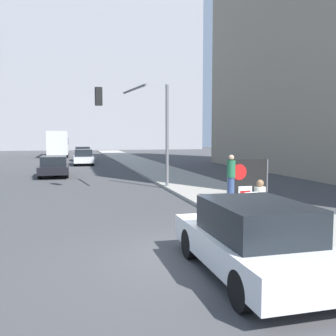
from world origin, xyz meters
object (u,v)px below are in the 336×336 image
parked_car_curbside (253,239)px  city_bus_on_road (58,142)px  traffic_light_pole (141,116)px  car_on_road_nearest (54,166)px  car_on_road_midblock (83,157)px  seated_protester (260,198)px  jogger_on_sidewalk (231,176)px  protest_banner (247,177)px  car_on_road_distant (82,154)px

parked_car_curbside → city_bus_on_road: bearing=96.2°
traffic_light_pole → car_on_road_nearest: 9.37m
car_on_road_nearest → car_on_road_midblock: 10.13m
seated_protester → city_bus_on_road: 41.96m
jogger_on_sidewalk → protest_banner: jogger_on_sidewalk is taller
car_on_road_nearest → parked_car_curbside: bearing=-77.3°
protest_banner → car_on_road_midblock: size_ratio=0.42×
jogger_on_sidewalk → parked_car_curbside: jogger_on_sidewalk is taller
jogger_on_sidewalk → parked_car_curbside: (-2.95, -7.62, -0.33)m
car_on_road_midblock → seated_protester: bearing=-80.2°
protest_banner → car_on_road_midblock: (-5.91, 21.78, -0.26)m
parked_car_curbside → city_bus_on_road: 45.47m
seated_protester → car_on_road_nearest: bearing=130.4°
parked_car_curbside → traffic_light_pole: bearing=89.8°
jogger_on_sidewalk → car_on_road_nearest: bearing=-29.9°
car_on_road_nearest → car_on_road_midblock: bearing=77.4°
traffic_light_pole → parked_car_curbside: bearing=-90.2°
jogger_on_sidewalk → city_bus_on_road: 38.39m
seated_protester → car_on_road_midblock: 26.00m
seated_protester → traffic_light_pole: size_ratio=0.24×
jogger_on_sidewalk → city_bus_on_road: size_ratio=0.16×
protest_banner → traffic_light_pole: (-3.67, 4.20, 2.66)m
jogger_on_sidewalk → parked_car_curbside: size_ratio=0.43×
parked_car_curbside → protest_banner: bearing=64.3°
seated_protester → city_bus_on_road: bearing=117.3°
car_on_road_distant → city_bus_on_road: size_ratio=0.43×
traffic_light_pole → car_on_road_distant: size_ratio=1.10×
jogger_on_sidewalk → traffic_light_pole: bearing=-27.2°
jogger_on_sidewalk → car_on_road_distant: bearing=-51.3°
protest_banner → parked_car_curbside: bearing=-115.7°
parked_car_curbside → car_on_road_midblock: size_ratio=0.94×
car_on_road_distant → car_on_road_nearest: bearing=-98.2°
jogger_on_sidewalk → parked_car_curbside: bearing=97.4°
protest_banner → city_bus_on_road: (-8.60, 37.51, 0.91)m
city_bus_on_road → jogger_on_sidewalk: bearing=-78.2°
traffic_light_pole → car_on_road_distant: traffic_light_pole is taller
seated_protester → protest_banner: size_ratio=0.66×
traffic_light_pole → city_bus_on_road: bearing=98.4°
seated_protester → car_on_road_midblock: (-4.44, 25.62, -0.06)m
traffic_light_pole → parked_car_curbside: size_ratio=1.23×
city_bus_on_road → car_on_road_nearest: bearing=-88.9°
jogger_on_sidewalk → car_on_road_midblock: (-5.15, 21.85, -0.33)m
traffic_light_pole → seated_protester: bearing=-74.7°
car_on_road_midblock → car_on_road_distant: bearing=89.0°
jogger_on_sidewalk → city_bus_on_road: bearing=-49.7°
car_on_road_midblock → city_bus_on_road: city_bus_on_road is taller
protest_banner → parked_car_curbside: protest_banner is taller
car_on_road_midblock → city_bus_on_road: bearing=99.7°
protest_banner → car_on_road_distant: size_ratio=0.40×
protest_banner → car_on_road_nearest: 14.41m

